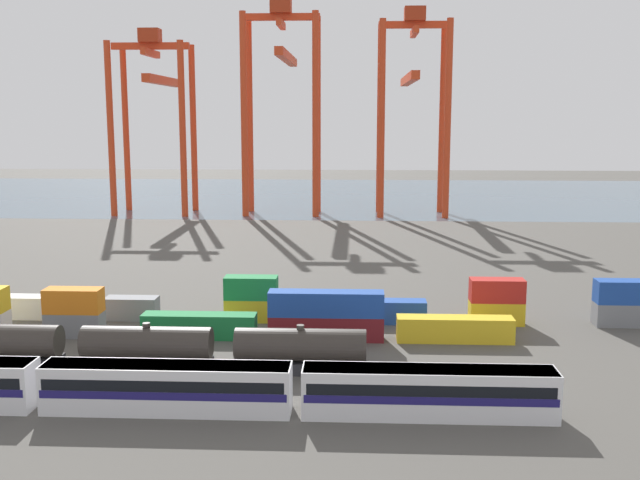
{
  "coord_description": "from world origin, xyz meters",
  "views": [
    {
      "loc": [
        15.18,
        -78.99,
        23.29
      ],
      "look_at": [
        10.07,
        27.0,
        5.71
      ],
      "focal_mm": 42.05,
      "sensor_mm": 36.0,
      "label": 1
    }
  ],
  "objects_px": {
    "freight_tank_row": "(147,347)",
    "shipping_container_17": "(621,314)",
    "passenger_train": "(167,386)",
    "gantry_crane_west": "(155,102)",
    "shipping_container_15": "(496,313)",
    "gantry_crane_east": "(412,93)",
    "gantry_crane_central": "(283,85)"
  },
  "relations": [
    {
      "from": "freight_tank_row",
      "to": "shipping_container_17",
      "type": "height_order",
      "value": "freight_tank_row"
    },
    {
      "from": "passenger_train",
      "to": "freight_tank_row",
      "type": "xyz_separation_m",
      "value": [
        -4.33,
        9.82,
        -0.01
      ]
    },
    {
      "from": "shipping_container_17",
      "to": "gantry_crane_west",
      "type": "distance_m",
      "value": 128.24
    },
    {
      "from": "shipping_container_15",
      "to": "gantry_crane_east",
      "type": "relative_size",
      "value": 0.13
    },
    {
      "from": "freight_tank_row",
      "to": "gantry_crane_west",
      "type": "bearing_deg",
      "value": 104.28
    },
    {
      "from": "gantry_crane_central",
      "to": "shipping_container_15",
      "type": "bearing_deg",
      "value": -71.19
    },
    {
      "from": "shipping_container_17",
      "to": "gantry_crane_central",
      "type": "bearing_deg",
      "value": 115.72
    },
    {
      "from": "passenger_train",
      "to": "shipping_container_17",
      "type": "height_order",
      "value": "passenger_train"
    },
    {
      "from": "passenger_train",
      "to": "freight_tank_row",
      "type": "bearing_deg",
      "value": 113.77
    },
    {
      "from": "gantry_crane_east",
      "to": "gantry_crane_west",
      "type": "bearing_deg",
      "value": -179.05
    },
    {
      "from": "shipping_container_15",
      "to": "gantry_crane_central",
      "type": "bearing_deg",
      "value": 108.81
    },
    {
      "from": "shipping_container_17",
      "to": "gantry_crane_west",
      "type": "xyz_separation_m",
      "value": [
        -78.54,
        98.13,
        25.44
      ]
    },
    {
      "from": "freight_tank_row",
      "to": "gantry_crane_central",
      "type": "distance_m",
      "value": 119.66
    },
    {
      "from": "passenger_train",
      "to": "shipping_container_15",
      "type": "distance_m",
      "value": 41.09
    },
    {
      "from": "passenger_train",
      "to": "shipping_container_15",
      "type": "relative_size",
      "value": 10.14
    },
    {
      "from": "freight_tank_row",
      "to": "gantry_crane_central",
      "type": "relative_size",
      "value": 0.81
    },
    {
      "from": "shipping_container_15",
      "to": "gantry_crane_west",
      "type": "height_order",
      "value": "gantry_crane_west"
    },
    {
      "from": "shipping_container_15",
      "to": "gantry_crane_central",
      "type": "xyz_separation_m",
      "value": [
        -33.69,
        98.93,
        29.4
      ]
    },
    {
      "from": "shipping_container_17",
      "to": "gantry_crane_east",
      "type": "distance_m",
      "value": 104.23
    },
    {
      "from": "shipping_container_15",
      "to": "shipping_container_17",
      "type": "relative_size",
      "value": 1.0
    },
    {
      "from": "freight_tank_row",
      "to": "passenger_train",
      "type": "bearing_deg",
      "value": -66.23
    },
    {
      "from": "gantry_crane_east",
      "to": "freight_tank_row",
      "type": "bearing_deg",
      "value": -105.57
    },
    {
      "from": "freight_tank_row",
      "to": "gantry_crane_east",
      "type": "xyz_separation_m",
      "value": [
        32.43,
        116.41,
        26.59
      ]
    },
    {
      "from": "freight_tank_row",
      "to": "shipping_container_15",
      "type": "relative_size",
      "value": 6.71
    },
    {
      "from": "freight_tank_row",
      "to": "gantry_crane_west",
      "type": "xyz_separation_m",
      "value": [
        -29.37,
        115.38,
        24.61
      ]
    },
    {
      "from": "shipping_container_17",
      "to": "gantry_crane_central",
      "type": "relative_size",
      "value": 0.12
    },
    {
      "from": "freight_tank_row",
      "to": "gantry_crane_west",
      "type": "height_order",
      "value": "gantry_crane_west"
    },
    {
      "from": "gantry_crane_central",
      "to": "shipping_container_17",
      "type": "bearing_deg",
      "value": -64.28
    },
    {
      "from": "gantry_crane_west",
      "to": "shipping_container_17",
      "type": "bearing_deg",
      "value": -51.33
    },
    {
      "from": "gantry_crane_west",
      "to": "gantry_crane_east",
      "type": "distance_m",
      "value": 61.84
    },
    {
      "from": "gantry_crane_west",
      "to": "gantry_crane_central",
      "type": "xyz_separation_m",
      "value": [
        30.9,
        0.8,
        3.96
      ]
    },
    {
      "from": "shipping_container_15",
      "to": "gantry_crane_east",
      "type": "height_order",
      "value": "gantry_crane_east"
    }
  ]
}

